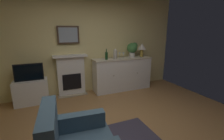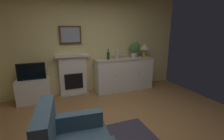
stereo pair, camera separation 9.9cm
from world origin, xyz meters
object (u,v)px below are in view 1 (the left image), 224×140
Objects in this scene: framed_picture at (68,35)px; table_lamp at (142,47)px; tv_cabinet at (32,92)px; tv_set at (29,72)px; fireplace_unit at (71,75)px; potted_plant_small at (132,48)px; wine_glass_center at (123,54)px; wine_glass_left at (120,54)px; vase_decorative at (115,54)px; wine_bottle at (106,56)px; sideboard_cabinet at (122,74)px.

framed_picture is 1.38× the size of table_lamp.
tv_set is (0.00, -0.02, 0.49)m from tv_cabinet.
potted_plant_small is (1.80, -0.13, 0.65)m from fireplace_unit.
table_lamp is 0.93× the size of potted_plant_small.
wine_glass_left is at bearing 167.67° from wine_glass_center.
vase_decorative is at bearing -157.80° from wine_glass_left.
wine_bottle is 0.26m from vase_decorative.
table_lamp is at bearing 0.45° from wine_glass_center.
table_lamp is at bearing 3.18° from vase_decorative.
fireplace_unit is 1.02m from tv_cabinet.
table_lamp is 0.91m from vase_decorative.
wine_bottle is 0.67× the size of potted_plant_small.
vase_decorative is (1.19, -0.23, 0.54)m from fireplace_unit.
wine_bottle is at bearing 177.18° from vase_decorative.
table_lamp reaches higher than tv_set.
wine_glass_center is at bearing 3.50° from wine_bottle.
wine_glass_left is at bearing -8.48° from framed_picture.
wine_glass_left reaches higher than fireplace_unit.
wine_glass_center is at bearing -7.05° from fireplace_unit.
wine_bottle reaches higher than tv_set.
potted_plant_small reaches higher than wine_glass_center.
wine_bottle is 2.06m from tv_cabinet.
sideboard_cabinet is at bearing -12.77° from wine_glass_left.
potted_plant_small reaches higher than tv_set.
sideboard_cabinet is at bearing 169.17° from wine_glass_center.
wine_bottle is at bearing -174.48° from potted_plant_small.
wine_glass_center is at bearing -171.18° from potted_plant_small.
wine_bottle reaches higher than vase_decorative.
sideboard_cabinet is 0.59m from wine_glass_center.
wine_glass_left is (1.36, -0.20, -0.54)m from framed_picture.
potted_plant_small is (0.35, 0.05, 0.73)m from sideboard_cabinet.
wine_bottle is 0.54m from wine_glass_center.
sideboard_cabinet is at bearing -8.74° from framed_picture.
wine_bottle is (-1.15, -0.04, -0.17)m from table_lamp.
sideboard_cabinet is 0.66m from vase_decorative.
vase_decorative is at bearing -2.82° from wine_bottle.
wine_glass_left is 0.11m from wine_glass_center.
framed_picture is 1.33m from vase_decorative.
table_lamp is 0.30m from potted_plant_small.
wine_glass_left is 0.59× the size of vase_decorative.
potted_plant_small is (2.77, 0.03, 0.91)m from tv_cabinet.
tv_set is 1.44× the size of potted_plant_small.
wine_glass_left is at bearing -6.61° from fireplace_unit.
potted_plant_small reaches higher than sideboard_cabinet.
sideboard_cabinet is 5.95× the size of wine_bottle.
tv_set is (-2.42, -0.01, 0.30)m from sideboard_cabinet.
wine_bottle reaches higher than wine_glass_center.
wine_glass_center is (-0.62, -0.00, -0.16)m from table_lamp.
sideboard_cabinet is at bearing 4.21° from wine_bottle.
wine_bottle is at bearing -15.47° from framed_picture.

